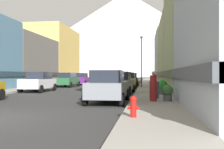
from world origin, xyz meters
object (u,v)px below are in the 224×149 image
car_left_3 (81,79)px  streetlamp_right (141,53)px  car_right_1 (120,83)px  car_driving_0 (106,78)px  car_right_3 (131,79)px  car_left_2 (68,80)px  car_right_2 (128,80)px  fire_hydrant_near (133,106)px  potted_plant_1 (162,86)px  pedestrian_0 (153,87)px  trash_bin_right (154,90)px  potted_plant_0 (168,93)px  car_right_0 (108,86)px  car_left_1 (39,82)px

car_left_3 → streetlamp_right: streetlamp_right is taller
car_right_1 → car_driving_0: size_ratio=1.02×
car_right_3 → car_left_2: bearing=-150.5°
car_right_3 → car_left_3: bearing=160.9°
car_right_2 → fire_hydrant_near: 20.82m
car_driving_0 → potted_plant_1: (8.60, -29.43, -0.17)m
car_right_2 → car_left_2: bearing=166.6°
car_left_3 → car_right_1: bearing=-66.4°
car_right_2 → fire_hydrant_near: bearing=-85.5°
car_right_1 → streetlamp_right: (1.55, 9.22, 3.09)m
car_right_1 → fire_hydrant_near: car_right_1 is taller
fire_hydrant_near → pedestrian_0: pedestrian_0 is taller
car_right_2 → fire_hydrant_near: (1.65, -20.75, -0.37)m
car_right_2 → potted_plant_1: 11.30m
car_right_1 → trash_bin_right: size_ratio=4.58×
car_left_3 → potted_plant_0: 26.36m
car_driving_0 → streetlamp_right: bearing=-68.9°
potted_plant_0 → car_left_2: bearing=122.3°
fire_hydrant_near → potted_plant_0: bearing=74.1°
car_right_0 → car_right_3: same height
car_right_0 → car_right_1: same height
car_left_3 → potted_plant_1: size_ratio=4.34×
fire_hydrant_near → trash_bin_right: bearing=82.6°
car_right_3 → fire_hydrant_near: 26.92m
car_right_1 → pedestrian_0: bearing=-70.3°
car_left_2 → car_right_0: same height
car_right_1 → car_right_3: size_ratio=1.00×
car_right_1 → potted_plant_1: car_right_1 is taller
potted_plant_1 → streetlamp_right: size_ratio=0.17×
car_left_1 → pedestrian_0: (10.05, -8.59, -0.02)m
potted_plant_0 → car_right_1: bearing=115.7°
trash_bin_right → potted_plant_1: potted_plant_1 is taller
car_left_3 → streetlamp_right: bearing=-41.8°
trash_bin_right → potted_plant_1: (0.65, 2.95, 0.09)m
car_right_0 → fire_hydrant_near: (1.65, -5.56, -0.37)m
fire_hydrant_near → streetlamp_right: streetlamp_right is taller
fire_hydrant_near → pedestrian_0: (0.80, 5.26, 0.35)m
trash_bin_right → pedestrian_0: 1.72m
car_left_1 → car_left_2: bearing=90.0°
pedestrian_0 → potted_plant_0: bearing=14.1°
car_right_1 → pedestrian_0: size_ratio=2.83×
car_left_2 → car_right_2: bearing=-13.4°
car_right_0 → car_right_2: size_ratio=0.99×
car_right_0 → fire_hydrant_near: size_ratio=6.26×
potted_plant_0 → trash_bin_right: bearing=113.3°
car_left_2 → potted_plant_1: 16.64m
car_left_3 → potted_plant_1: car_left_3 is taller
car_left_2 → car_right_2: size_ratio=1.00×
car_left_1 → car_right_3: bearing=59.7°
car_left_1 → fire_hydrant_near: bearing=-56.3°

